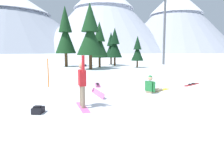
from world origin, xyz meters
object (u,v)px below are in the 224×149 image
object	(u,v)px
snowboarder_midground	(152,87)
backpack_black	(38,110)
loose_snowboard_far_spare	(98,93)
pine_tree_tall	(111,47)
pine_tree_leaning	(90,33)
trail_marker_pole	(48,73)
snowboarder_foreground	(82,83)
pine_tree_young	(137,50)
loose_snowboard_near_right	(98,85)
loose_snowboard_near_left	(192,84)
pine_tree_broad	(115,45)
ski_lift_tower	(165,25)
pine_tree_short	(65,34)
pine_tree_slender	(99,43)

from	to	relation	value
snowboarder_midground	backpack_black	distance (m)	5.76
loose_snowboard_far_spare	pine_tree_tall	xyz separation A→B (m)	(9.49, 19.69, 2.66)
pine_tree_leaning	trail_marker_pole	bearing A→B (deg)	-120.62
trail_marker_pole	pine_tree_tall	bearing A→B (deg)	55.35
snowboarder_foreground	pine_tree_tall	bearing A→B (deg)	63.35
snowboarder_midground	pine_tree_young	bearing A→B (deg)	61.22
snowboarder_midground	trail_marker_pole	size ratio (longest dim) A/B	1.06
backpack_black	pine_tree_young	bearing A→B (deg)	48.34
loose_snowboard_near_right	pine_tree_tall	world-z (taller)	pine_tree_tall
loose_snowboard_near_left	pine_tree_leaning	distance (m)	13.59
pine_tree_leaning	pine_tree_broad	xyz separation A→B (m)	(5.00, 4.02, -1.16)
snowboarder_midground	pine_tree_broad	xyz separation A→B (m)	(6.08, 17.55, 2.68)
backpack_black	ski_lift_tower	xyz separation A→B (m)	(19.94, 17.92, 6.06)
pine_tree_broad	loose_snowboard_near_left	bearing A→B (deg)	-98.27
snowboarder_foreground	pine_tree_leaning	xyz separation A→B (m)	(5.12, 14.66, 3.21)
loose_snowboard_near_left	pine_tree_short	world-z (taller)	pine_tree_short
snowboarder_midground	backpack_black	world-z (taller)	snowboarder_midground
pine_tree_short	trail_marker_pole	bearing A→B (deg)	-104.93
ski_lift_tower	pine_tree_young	bearing A→B (deg)	-154.72
loose_snowboard_far_spare	trail_marker_pole	bearing A→B (deg)	121.27
pine_tree_young	snowboarder_foreground	bearing A→B (deg)	-128.06
snowboarder_foreground	pine_tree_broad	world-z (taller)	pine_tree_broad
snowboarder_foreground	pine_tree_tall	xyz separation A→B (m)	(10.71, 21.35, 1.85)
pine_tree_slender	ski_lift_tower	distance (m)	11.71
loose_snowboard_near_right	pine_tree_short	bearing A→B (deg)	85.89
pine_tree_short	pine_tree_young	distance (m)	9.95
snowboarder_foreground	pine_tree_leaning	distance (m)	15.86
loose_snowboard_near_left	pine_tree_slender	distance (m)	15.21
snowboarder_midground	loose_snowboard_far_spare	size ratio (longest dim) A/B	0.98
snowboarder_midground	loose_snowboard_near_right	world-z (taller)	snowboarder_midground
pine_tree_leaning	pine_tree_slender	xyz separation A→B (m)	(1.95, 2.17, -0.92)
loose_snowboard_near_left	pine_tree_tall	bearing A→B (deg)	81.13
loose_snowboard_far_spare	trail_marker_pole	distance (m)	3.79
backpack_black	pine_tree_tall	bearing A→B (deg)	60.08
loose_snowboard_near_right	trail_marker_pole	size ratio (longest dim) A/B	1.05
loose_snowboard_far_spare	pine_tree_slender	size ratio (longest dim) A/B	0.31
loose_snowboard_far_spare	backpack_black	world-z (taller)	backpack_black
loose_snowboard_near_right	pine_tree_leaning	world-z (taller)	pine_tree_leaning
ski_lift_tower	trail_marker_pole	bearing A→B (deg)	-145.58
loose_snowboard_near_left	loose_snowboard_near_right	size ratio (longest dim) A/B	0.95
pine_tree_broad	ski_lift_tower	distance (m)	8.86
pine_tree_short	ski_lift_tower	xyz separation A→B (m)	(15.02, -2.04, 1.72)
pine_tree_young	pine_tree_tall	bearing A→B (deg)	96.26
loose_snowboard_near_right	pine_tree_young	bearing A→B (deg)	48.04
backpack_black	pine_tree_young	xyz separation A→B (m)	(13.05, 14.67, 2.11)
trail_marker_pole	pine_tree_leaning	xyz separation A→B (m)	(5.82, 9.83, 3.30)
pine_tree_short	loose_snowboard_far_spare	bearing A→B (deg)	-96.54
snowboarder_midground	pine_tree_young	size ratio (longest dim) A/B	0.44
loose_snowboard_near_right	pine_tree_slender	distance (m)	13.78
snowboarder_foreground	pine_tree_leaning	size ratio (longest dim) A/B	0.26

